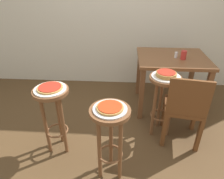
{
  "coord_description": "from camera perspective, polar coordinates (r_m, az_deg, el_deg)",
  "views": [
    {
      "loc": [
        0.12,
        -1.62,
        1.69
      ],
      "look_at": [
        0.01,
        0.15,
        0.67
      ],
      "focal_mm": 32.48,
      "sensor_mm": 36.0,
      "label": 1
    }
  ],
  "objects": [
    {
      "name": "ground_plane",
      "position": [
        2.35,
        -0.5,
        -16.26
      ],
      "size": [
        6.0,
        6.0,
        0.0
      ],
      "primitive_type": "plane",
      "color": "brown"
    },
    {
      "name": "stool_foreground",
      "position": [
        1.76,
        -0.54,
        -11.34
      ],
      "size": [
        0.34,
        0.34,
        0.75
      ],
      "color": "brown",
      "rests_on": "ground_plane"
    },
    {
      "name": "serving_plate_foreground",
      "position": [
        1.62,
        -0.57,
        -5.49
      ],
      "size": [
        0.28,
        0.28,
        0.01
      ],
      "primitive_type": "cylinder",
      "color": "silver",
      "rests_on": "stool_foreground"
    },
    {
      "name": "pizza_foreground",
      "position": [
        1.61,
        -0.58,
        -5.03
      ],
      "size": [
        0.22,
        0.22,
        0.02
      ],
      "color": "#B78442",
      "rests_on": "serving_plate_foreground"
    },
    {
      "name": "stool_middle",
      "position": [
        2.09,
        -16.13,
        -5.1
      ],
      "size": [
        0.34,
        0.34,
        0.75
      ],
      "color": "brown",
      "rests_on": "ground_plane"
    },
    {
      "name": "serving_plate_middle",
      "position": [
        1.98,
        -17.01,
        0.12
      ],
      "size": [
        0.3,
        0.3,
        0.01
      ],
      "primitive_type": "cylinder",
      "color": "white",
      "rests_on": "stool_middle"
    },
    {
      "name": "pizza_middle",
      "position": [
        1.97,
        -17.07,
        0.53
      ],
      "size": [
        0.24,
        0.24,
        0.02
      ],
      "color": "tan",
      "rests_on": "serving_plate_middle"
    },
    {
      "name": "stool_leftside",
      "position": [
        2.31,
        14.22,
        -1.3
      ],
      "size": [
        0.34,
        0.34,
        0.75
      ],
      "color": "brown",
      "rests_on": "ground_plane"
    },
    {
      "name": "serving_plate_leftside",
      "position": [
        2.21,
        14.92,
        3.58
      ],
      "size": [
        0.3,
        0.3,
        0.01
      ],
      "primitive_type": "cylinder",
      "color": "silver",
      "rests_on": "stool_leftside"
    },
    {
      "name": "pizza_leftside",
      "position": [
        2.19,
        15.01,
        4.25
      ],
      "size": [
        0.21,
        0.21,
        0.05
      ],
      "color": "#B78442",
      "rests_on": "serving_plate_leftside"
    },
    {
      "name": "dining_table",
      "position": [
        2.82,
        16.41,
        6.47
      ],
      "size": [
        0.9,
        0.75,
        0.75
      ],
      "color": "brown",
      "rests_on": "ground_plane"
    },
    {
      "name": "cup_near_edge",
      "position": [
        2.71,
        19.51,
        9.14
      ],
      "size": [
        0.07,
        0.07,
        0.11
      ],
      "primitive_type": "cylinder",
      "color": "red",
      "rests_on": "dining_table"
    },
    {
      "name": "condiment_shaker",
      "position": [
        2.74,
        17.6,
        9.27
      ],
      "size": [
        0.04,
        0.04,
        0.08
      ],
      "primitive_type": "cylinder",
      "color": "white",
      "rests_on": "dining_table"
    },
    {
      "name": "wooden_chair",
      "position": [
        2.27,
        19.74,
        -4.81
      ],
      "size": [
        0.46,
        0.46,
        0.85
      ],
      "color": "brown",
      "rests_on": "ground_plane"
    }
  ]
}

